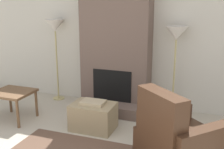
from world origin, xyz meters
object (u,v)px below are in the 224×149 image
at_px(ottoman, 93,116).
at_px(armchair, 177,143).
at_px(floor_lamp_right, 176,37).
at_px(side_table, 13,95).
at_px(floor_lamp_left, 55,29).

xyz_separation_m(ottoman, armchair, (1.31, -0.55, 0.08)).
bearing_deg(armchair, floor_lamp_right, -37.07).
xyz_separation_m(armchair, floor_lamp_right, (-0.27, 1.55, 1.04)).
relative_size(armchair, side_table, 1.92).
xyz_separation_m(ottoman, side_table, (-1.36, -0.12, 0.21)).
height_order(floor_lamp_left, floor_lamp_right, floor_lamp_left).
distance_m(side_table, floor_lamp_left, 1.49).
distance_m(floor_lamp_left, floor_lamp_right, 2.24).
bearing_deg(side_table, ottoman, 5.17).
relative_size(armchair, floor_lamp_right, 0.78).
height_order(armchair, floor_lamp_left, floor_lamp_left).
distance_m(side_table, floor_lamp_right, 2.80).
xyz_separation_m(side_table, floor_lamp_left, (0.16, 1.13, 0.96)).
bearing_deg(floor_lamp_left, ottoman, -39.90).
distance_m(ottoman, side_table, 1.38).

